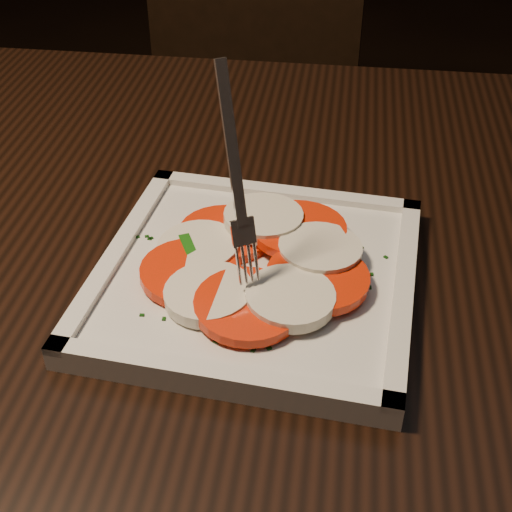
# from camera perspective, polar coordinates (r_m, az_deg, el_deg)

# --- Properties ---
(ground) EXTENTS (6.00, 6.00, 0.00)m
(ground) POSITION_cam_1_polar(r_m,az_deg,el_deg) (1.36, -3.95, -17.96)
(ground) COLOR black
(ground) RESTS_ON ground
(table) EXTENTS (1.27, 0.90, 0.75)m
(table) POSITION_cam_1_polar(r_m,az_deg,el_deg) (0.69, -1.78, -5.17)
(table) COLOR black
(table) RESTS_ON ground
(chair) EXTENTS (0.44, 0.44, 0.93)m
(chair) POSITION_cam_1_polar(r_m,az_deg,el_deg) (1.42, -0.91, 12.97)
(chair) COLOR black
(chair) RESTS_ON ground
(plate) EXTENTS (0.25, 0.25, 0.01)m
(plate) POSITION_cam_1_polar(r_m,az_deg,el_deg) (0.57, 0.00, -1.79)
(plate) COLOR silver
(plate) RESTS_ON table
(caprese_salad) EXTENTS (0.21, 0.18, 0.02)m
(caprese_salad) POSITION_cam_1_polar(r_m,az_deg,el_deg) (0.56, 0.00, -0.41)
(caprese_salad) COLOR red
(caprese_salad) RESTS_ON plate
(fork) EXTENTS (0.05, 0.05, 0.15)m
(fork) POSITION_cam_1_polar(r_m,az_deg,el_deg) (0.50, -1.91, 6.72)
(fork) COLOR white
(fork) RESTS_ON caprese_salad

